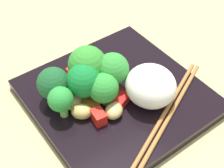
{
  "coord_description": "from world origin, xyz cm",
  "views": [
    {
      "loc": [
        20.72,
        29.03,
        40.41
      ],
      "look_at": [
        0.64,
        -0.43,
        3.9
      ],
      "focal_mm": 52.62,
      "sensor_mm": 36.0,
      "label": 1
    }
  ],
  "objects_px": {
    "chopstick_pair": "(167,115)",
    "broccoli_floret_3": "(61,100)",
    "carrot_slice_3": "(92,104)",
    "square_plate": "(117,97)",
    "rice_mound": "(151,86)"
  },
  "relations": [
    {
      "from": "chopstick_pair",
      "to": "square_plate",
      "type": "bearing_deg",
      "value": 86.39
    },
    {
      "from": "carrot_slice_3",
      "to": "square_plate",
      "type": "bearing_deg",
      "value": -178.61
    },
    {
      "from": "carrot_slice_3",
      "to": "chopstick_pair",
      "type": "bearing_deg",
      "value": 135.3
    },
    {
      "from": "carrot_slice_3",
      "to": "rice_mound",
      "type": "bearing_deg",
      "value": 154.23
    },
    {
      "from": "square_plate",
      "to": "chopstick_pair",
      "type": "height_order",
      "value": "chopstick_pair"
    },
    {
      "from": "square_plate",
      "to": "carrot_slice_3",
      "type": "bearing_deg",
      "value": 1.39
    },
    {
      "from": "square_plate",
      "to": "rice_mound",
      "type": "relative_size",
      "value": 3.28
    },
    {
      "from": "chopstick_pair",
      "to": "broccoli_floret_3",
      "type": "bearing_deg",
      "value": 118.37
    },
    {
      "from": "chopstick_pair",
      "to": "carrot_slice_3",
      "type": "bearing_deg",
      "value": 108.99
    },
    {
      "from": "rice_mound",
      "to": "broccoli_floret_3",
      "type": "bearing_deg",
      "value": -20.92
    },
    {
      "from": "rice_mound",
      "to": "carrot_slice_3",
      "type": "bearing_deg",
      "value": -25.77
    },
    {
      "from": "square_plate",
      "to": "rice_mound",
      "type": "xyz_separation_m",
      "value": [
        -0.03,
        0.04,
        0.04
      ]
    },
    {
      "from": "rice_mound",
      "to": "broccoli_floret_3",
      "type": "relative_size",
      "value": 1.45
    },
    {
      "from": "broccoli_floret_3",
      "to": "carrot_slice_3",
      "type": "bearing_deg",
      "value": 168.55
    },
    {
      "from": "carrot_slice_3",
      "to": "broccoli_floret_3",
      "type": "bearing_deg",
      "value": -11.45
    }
  ]
}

